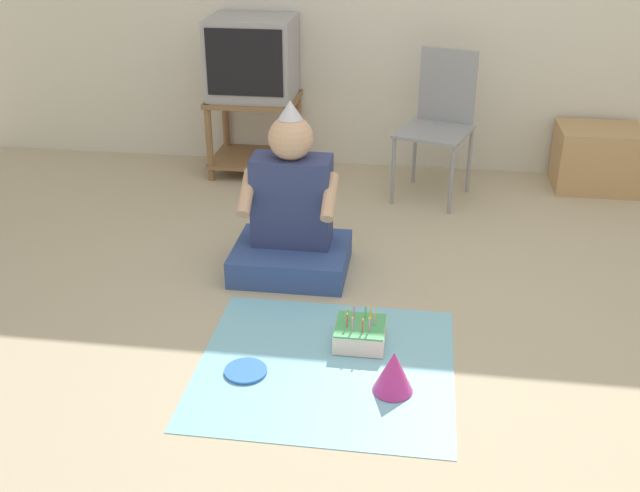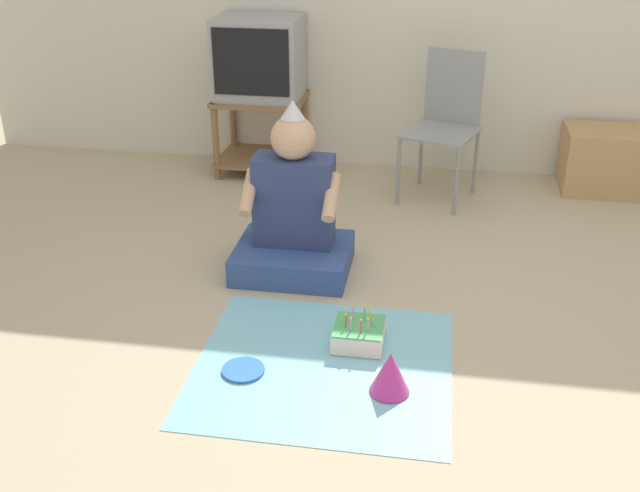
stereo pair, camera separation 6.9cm
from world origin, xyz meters
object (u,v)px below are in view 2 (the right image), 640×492
Objects in this scene: folding_chair at (446,117)px; cardboard_box_stack at (605,160)px; person_seated at (293,218)px; tv at (259,57)px; birthday_cake at (359,334)px; paper_plate at (243,370)px; party_hat_blue at (390,373)px.

cardboard_box_stack is at bearing 13.17° from folding_chair.
cardboard_box_stack is (1.02, 0.24, -0.30)m from folding_chair.
cardboard_box_stack is 2.23m from person_seated.
birthday_cake is at bearing -66.11° from tv.
folding_chair is 1.72× the size of cardboard_box_stack.
tv is at bearing -179.81° from cardboard_box_stack.
folding_chair is at bearing -166.83° from cardboard_box_stack.
cardboard_box_stack is at bearing 38.75° from person_seated.
tv reaches higher than birthday_cake.
tv is 0.61× the size of folding_chair.
person_seated is (0.49, -1.39, -0.49)m from tv.
folding_chair reaches higher than person_seated.
person_seated reaches higher than cardboard_box_stack.
folding_chair is 1.09m from cardboard_box_stack.
tv reaches higher than folding_chair.
folding_chair reaches higher than cardboard_box_stack.
birthday_cake is (-1.33, -2.05, -0.15)m from cardboard_box_stack.
birthday_cake is at bearing -123.01° from cardboard_box_stack.
paper_plate is at bearing -109.82° from folding_chair.
birthday_cake is (0.41, -0.65, -0.23)m from person_seated.
party_hat_blue is at bearing -116.41° from cardboard_box_stack.
tv is at bearing 169.23° from folding_chair.
paper_plate is at bearing 176.38° from party_hat_blue.
birthday_cake is 0.52m from paper_plate.
person_seated is (-1.74, -1.40, 0.08)m from cardboard_box_stack.
folding_chair reaches higher than paper_plate.
folding_chair is 2.27m from paper_plate.
party_hat_blue is (0.16, -0.31, 0.04)m from birthday_cake.
person_seated is at bearing -121.94° from folding_chair.
paper_plate is (0.46, -2.32, -0.76)m from tv.
person_seated is at bearing -70.48° from tv.
cardboard_box_stack is at bearing 63.59° from party_hat_blue.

